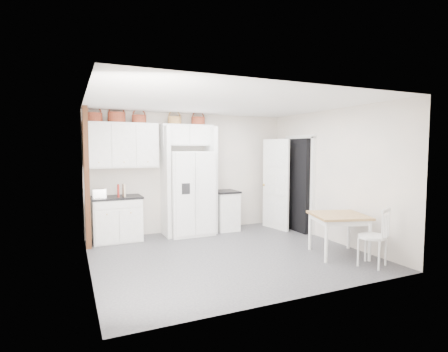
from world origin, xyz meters
name	(u,v)px	position (x,y,z in m)	size (l,w,h in m)	color
floor	(228,254)	(0.00, 0.00, 0.00)	(4.50, 4.50, 0.00)	#2D2C35
ceiling	(229,103)	(0.00, 0.00, 2.60)	(4.50, 4.50, 0.00)	white
wall_back	(191,173)	(0.00, 2.00, 1.30)	(4.50, 4.50, 0.00)	#B7B2AD
wall_left	(88,185)	(-2.25, 0.00, 1.30)	(4.00, 4.00, 0.00)	#B7B2AD
wall_right	(332,176)	(2.25, 0.00, 1.30)	(4.00, 4.00, 0.00)	#B7B2AD
refrigerator	(190,193)	(-0.15, 1.65, 0.89)	(0.92, 0.74, 1.78)	white
base_cab_left	(117,220)	(-1.65, 1.70, 0.43)	(0.92, 0.58, 0.85)	silver
base_cab_right	(225,211)	(0.71, 1.70, 0.43)	(0.48, 0.58, 0.85)	silver
dining_table	(338,235)	(1.70, -0.82, 0.36)	(0.86, 0.86, 0.71)	brown
windsor_chair	(372,236)	(1.79, -1.47, 0.47)	(0.46, 0.42, 0.93)	silver
counter_left	(117,197)	(-1.65, 1.70, 0.87)	(0.96, 0.62, 0.04)	black
counter_right	(225,192)	(0.71, 1.70, 0.87)	(0.52, 0.62, 0.04)	black
toaster	(100,193)	(-1.97, 1.63, 0.98)	(0.24, 0.14, 0.17)	silver
cookbook_red	(118,191)	(-1.62, 1.62, 1.01)	(0.04, 0.16, 0.24)	maroon
cookbook_cream	(124,190)	(-1.52, 1.62, 1.02)	(0.04, 0.17, 0.25)	beige
basket_upper_a	(94,117)	(-2.01, 1.83, 2.44)	(0.30, 0.30, 0.17)	#5A2516
basket_upper_b	(117,117)	(-1.60, 1.83, 2.45)	(0.34, 0.34, 0.20)	#5A2516
basket_upper_c	(139,119)	(-1.16, 1.83, 2.43)	(0.28, 0.28, 0.16)	#5A2516
basket_bridge_a	(175,120)	(-0.41, 1.83, 2.43)	(0.29, 0.29, 0.16)	#A26C43
basket_bridge_b	(198,121)	(0.12, 1.83, 2.44)	(0.30, 0.30, 0.17)	#5A2516
upper_cabinet	(122,145)	(-1.50, 1.83, 1.90)	(1.40, 0.34, 0.90)	silver
bridge_cabinet	(187,135)	(-0.15, 1.83, 2.12)	(1.12, 0.34, 0.45)	silver
fridge_panel_left	(166,182)	(-0.66, 1.70, 1.15)	(0.08, 0.60, 2.30)	silver
fridge_panel_right	(211,180)	(0.36, 1.70, 1.15)	(0.08, 0.60, 2.30)	silver
trim_post	(87,178)	(-2.20, 1.35, 1.30)	(0.09, 0.09, 2.60)	#452410
doorway_void	(297,185)	(2.16, 1.00, 1.02)	(0.18, 0.85, 2.05)	black
door_slab	(276,184)	(1.80, 1.33, 1.02)	(0.80, 0.04, 2.05)	white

